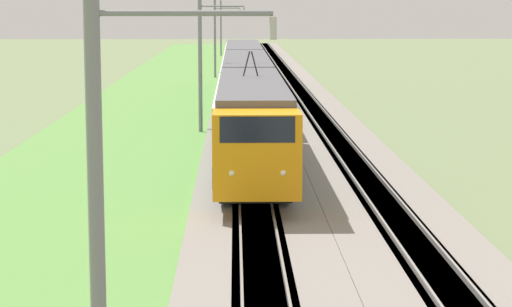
{
  "coord_description": "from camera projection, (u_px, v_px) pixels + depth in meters",
  "views": [
    {
      "loc": [
        -5.43,
        0.68,
        7.04
      ],
      "look_at": [
        26.77,
        0.0,
        2.21
      ],
      "focal_mm": 70.0,
      "sensor_mm": 36.0,
      "label": 1
    }
  ],
  "objects": [
    {
      "name": "ballast_adjacent",
      "position": [
        326.0,
        128.0,
        55.94
      ],
      "size": [
        240.0,
        4.4,
        0.3
      ],
      "color": "gray",
      "rests_on": "ground"
    },
    {
      "name": "catenary_mast_far",
      "position": [
        216.0,
        37.0,
        94.75
      ],
      "size": [
        0.22,
        2.56,
        7.56
      ],
      "color": "slate",
      "rests_on": "ground"
    },
    {
      "name": "track_main",
      "position": [
        247.0,
        128.0,
        55.84
      ],
      "size": [
        240.0,
        1.57,
        0.45
      ],
      "color": "#4C4238",
      "rests_on": "ground"
    },
    {
      "name": "ballast_main",
      "position": [
        247.0,
        129.0,
        55.85
      ],
      "size": [
        240.0,
        4.4,
        0.3
      ],
      "color": "gray",
      "rests_on": "ground"
    },
    {
      "name": "passenger_train",
      "position": [
        246.0,
        83.0,
        59.69
      ],
      "size": [
        58.44,
        2.91,
        5.04
      ],
      "rotation": [
        0.0,
        0.0,
        3.14
      ],
      "color": "orange",
      "rests_on": "ground"
    },
    {
      "name": "catenary_mast_near",
      "position": [
        101.0,
        226.0,
        13.56
      ],
      "size": [
        0.22,
        2.56,
        7.83
      ],
      "color": "slate",
      "rests_on": "ground"
    },
    {
      "name": "track_adjacent",
      "position": [
        326.0,
        128.0,
        55.94
      ],
      "size": [
        240.0,
        1.57,
        0.45
      ],
      "color": "#4C4238",
      "rests_on": "ground"
    },
    {
      "name": "grass_verge",
      "position": [
        129.0,
        130.0,
        55.72
      ],
      "size": [
        240.0,
        9.59,
        0.12
      ],
      "color": "#5B8E42",
      "rests_on": "ground"
    },
    {
      "name": "catenary_mast_distant",
      "position": [
        221.0,
        28.0,
        135.33
      ],
      "size": [
        0.22,
        2.56,
        7.57
      ],
      "color": "slate",
      "rests_on": "ground"
    },
    {
      "name": "catenary_mast_mid",
      "position": [
        201.0,
        60.0,
        54.14
      ],
      "size": [
        0.22,
        2.56,
        7.84
      ],
      "color": "slate",
      "rests_on": "ground"
    }
  ]
}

